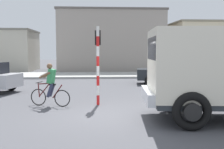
# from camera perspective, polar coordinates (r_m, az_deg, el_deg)

# --- Properties ---
(ground_plane) EXTENTS (120.00, 120.00, 0.00)m
(ground_plane) POSITION_cam_1_polar(r_m,az_deg,el_deg) (9.87, -0.63, -8.21)
(ground_plane) COLOR #4C4C51
(sidewalk_far) EXTENTS (80.00, 5.00, 0.16)m
(sidewalk_far) POSITION_cam_1_polar(r_m,az_deg,el_deg) (24.81, -2.44, -0.10)
(sidewalk_far) COLOR #ADADA8
(sidewalk_far) RESTS_ON ground
(cyclist) EXTENTS (1.65, 0.69, 1.72)m
(cyclist) POSITION_cam_1_polar(r_m,az_deg,el_deg) (11.59, -12.33, -2.03)
(cyclist) COLOR black
(cyclist) RESTS_ON ground
(traffic_light_pole) EXTENTS (0.24, 0.43, 3.20)m
(traffic_light_pole) POSITION_cam_1_polar(r_m,az_deg,el_deg) (11.60, -2.86, 4.04)
(traffic_light_pole) COLOR red
(traffic_light_pole) RESTS_ON ground
(car_white_mid) EXTENTS (4.19, 2.27, 1.60)m
(car_white_mid) POSITION_cam_1_polar(r_m,az_deg,el_deg) (19.16, 11.19, 0.54)
(car_white_mid) COLOR #1E2328
(car_white_mid) RESTS_ON ground
(building_mid_block) EXTENTS (11.11, 6.02, 6.41)m
(building_mid_block) POSITION_cam_1_polar(r_m,az_deg,el_deg) (30.78, -0.29, 6.71)
(building_mid_block) COLOR #9E9389
(building_mid_block) RESTS_ON ground
(building_corner_right) EXTENTS (10.04, 8.01, 5.23)m
(building_corner_right) POSITION_cam_1_polar(r_m,az_deg,el_deg) (34.07, 19.83, 5.25)
(building_corner_right) COLOR beige
(building_corner_right) RESTS_ON ground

